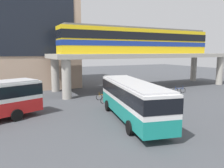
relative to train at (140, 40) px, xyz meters
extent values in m
plane|color=#47494F|center=(-11.46, -7.64, -7.29)|extent=(120.00, 120.00, 0.00)
cube|color=#ADA89E|center=(1.18, 0.00, -2.27)|extent=(29.21, 7.42, 0.60)
cylinder|color=#ADA89E|center=(-12.23, -2.91, -4.93)|extent=(1.10, 1.10, 4.73)
cylinder|color=#ADA89E|center=(14.58, -2.91, -4.93)|extent=(1.10, 1.10, 4.73)
cylinder|color=#ADA89E|center=(-12.23, 2.91, -4.93)|extent=(1.10, 1.10, 4.73)
cylinder|color=#ADA89E|center=(14.58, 2.91, -4.93)|extent=(1.10, 1.10, 4.73)
cube|color=yellow|center=(0.00, 0.00, -0.17)|extent=(24.60, 2.90, 3.60)
cube|color=navy|center=(0.00, 0.00, -0.53)|extent=(24.66, 2.96, 0.70)
cube|color=black|center=(0.00, 0.00, 0.55)|extent=(24.66, 2.96, 1.10)
cube|color=slate|center=(0.00, 0.00, 1.75)|extent=(23.62, 2.61, 0.24)
cube|color=teal|center=(-9.85, -13.84, -6.24)|extent=(4.83, 11.28, 1.10)
cube|color=white|center=(-9.85, -13.84, -4.94)|extent=(4.83, 11.28, 1.50)
cube|color=black|center=(-9.85, -13.84, -4.87)|extent=(4.87, 11.33, 0.96)
cube|color=silver|center=(-9.85, -13.84, -4.13)|extent=(4.58, 10.72, 0.12)
cylinder|color=black|center=(-10.31, -10.14, -6.79)|extent=(0.49, 1.04, 1.00)
cylinder|color=black|center=(-7.87, -10.68, -6.79)|extent=(0.49, 1.04, 1.00)
cylinder|color=black|center=(-11.74, -16.58, -6.79)|extent=(0.49, 1.04, 1.00)
cylinder|color=black|center=(-9.30, -17.12, -6.79)|extent=(0.49, 1.04, 1.00)
cylinder|color=black|center=(-18.34, -9.78, -6.79)|extent=(1.03, 0.62, 1.00)
cylinder|color=black|center=(-19.24, -7.44, -6.79)|extent=(1.03, 0.62, 1.00)
torus|color=black|center=(-1.96, -6.40, -6.95)|extent=(0.74, 0.06, 0.74)
torus|color=black|center=(-3.01, -6.39, -6.95)|extent=(0.74, 0.06, 0.74)
cylinder|color=#1E7F33|center=(-2.48, -6.40, -6.67)|extent=(1.05, 0.06, 0.05)
cylinder|color=#1E7F33|center=(-3.01, -6.39, -6.65)|extent=(0.04, 0.04, 0.55)
cylinder|color=#1E7F33|center=(-1.96, -6.40, -6.60)|extent=(0.04, 0.04, 0.65)
torus|color=black|center=(0.39, -5.60, -6.95)|extent=(0.74, 0.21, 0.74)
torus|color=black|center=(-0.64, -5.39, -6.95)|extent=(0.74, 0.21, 0.74)
cylinder|color=silver|center=(-0.12, -5.50, -6.67)|extent=(1.04, 0.26, 0.05)
cylinder|color=silver|center=(-0.64, -5.39, -6.65)|extent=(0.04, 0.04, 0.55)
cylinder|color=silver|center=(0.39, -5.60, -6.60)|extent=(0.04, 0.04, 0.65)
torus|color=black|center=(3.20, -6.11, -6.95)|extent=(0.70, 0.35, 0.74)
torus|color=black|center=(2.24, -5.68, -6.95)|extent=(0.70, 0.35, 0.74)
cylinder|color=#1E3FA5|center=(2.72, -5.90, -6.67)|extent=(0.98, 0.47, 0.05)
cylinder|color=#1E3FA5|center=(2.24, -5.68, -6.65)|extent=(0.04, 0.04, 0.55)
cylinder|color=#1E3FA5|center=(3.20, -6.11, -6.60)|extent=(0.04, 0.04, 0.65)
torus|color=black|center=(-8.02, -5.51, -6.95)|extent=(0.74, 0.22, 0.74)
torus|color=black|center=(-9.04, -5.28, -6.95)|extent=(0.74, 0.22, 0.74)
cylinder|color=orange|center=(-8.53, -5.39, -6.67)|extent=(1.04, 0.28, 0.05)
cylinder|color=orange|center=(-9.04, -5.28, -6.65)|extent=(0.04, 0.04, 0.55)
cylinder|color=orange|center=(-8.02, -5.51, -6.60)|extent=(0.04, 0.04, 0.65)
torus|color=black|center=(-8.33, -6.93, -6.95)|extent=(0.74, 0.19, 0.74)
torus|color=black|center=(-9.36, -7.12, -6.95)|extent=(0.74, 0.19, 0.74)
cylinder|color=black|center=(-8.85, -7.02, -6.67)|extent=(1.04, 0.24, 0.05)
cylinder|color=black|center=(-9.36, -7.12, -6.65)|extent=(0.04, 0.04, 0.55)
cylinder|color=black|center=(-8.33, -6.93, -6.60)|extent=(0.04, 0.04, 0.65)
camera|label=1|loc=(-19.57, -29.37, -1.66)|focal=36.62mm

